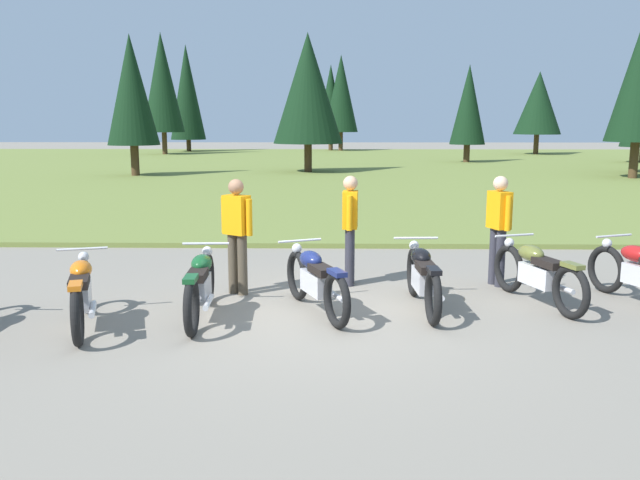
{
  "coord_description": "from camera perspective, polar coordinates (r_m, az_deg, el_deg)",
  "views": [
    {
      "loc": [
        0.18,
        -8.09,
        2.48
      ],
      "look_at": [
        0.0,
        0.6,
        0.9
      ],
      "focal_mm": 36.94,
      "sensor_mm": 36.0,
      "label": 1
    }
  ],
  "objects": [
    {
      "name": "motorcycle_olive",
      "position": [
        9.45,
        18.31,
        -2.71
      ],
      "size": [
        0.86,
        2.03,
        0.88
      ],
      "color": "black",
      "rests_on": "ground"
    },
    {
      "name": "rider_in_hivis_vest",
      "position": [
        9.96,
        2.62,
        1.44
      ],
      "size": [
        0.24,
        0.55,
        1.67
      ],
      "color": "#2D2D38",
      "rests_on": "ground"
    },
    {
      "name": "forest_treeline",
      "position": [
        39.74,
        11.93,
        12.72
      ],
      "size": [
        36.59,
        28.95,
        8.67
      ],
      "color": "#47331E",
      "rests_on": "ground"
    },
    {
      "name": "grass_moorland",
      "position": [
        34.8,
        0.87,
        6.28
      ],
      "size": [
        80.0,
        44.0,
        0.1
      ],
      "primitive_type": "cube",
      "color": "olive",
      "rests_on": "ground"
    },
    {
      "name": "motorcycle_black",
      "position": [
        8.84,
        8.9,
        -3.19
      ],
      "size": [
        0.62,
        2.1,
        0.88
      ],
      "color": "black",
      "rests_on": "ground"
    },
    {
      "name": "rider_checking_bike",
      "position": [
        9.47,
        -7.21,
        0.91
      ],
      "size": [
        0.48,
        0.38,
        1.67
      ],
      "color": "#4C4233",
      "rests_on": "ground"
    },
    {
      "name": "motorcycle_orange",
      "position": [
        8.49,
        -19.96,
        -4.26
      ],
      "size": [
        0.83,
        2.04,
        0.88
      ],
      "color": "black",
      "rests_on": "ground"
    },
    {
      "name": "motorcycle_navy",
      "position": [
        8.57,
        -0.39,
        -3.48
      ],
      "size": [
        0.98,
        1.97,
        0.88
      ],
      "color": "black",
      "rests_on": "ground"
    },
    {
      "name": "ground_plane",
      "position": [
        8.47,
        -0.08,
        -6.73
      ],
      "size": [
        140.0,
        140.0,
        0.0
      ],
      "primitive_type": "plane",
      "color": "gray"
    },
    {
      "name": "rider_with_back_turned",
      "position": [
        10.27,
        15.22,
        1.35
      ],
      "size": [
        0.33,
        0.52,
        1.67
      ],
      "color": "#2D2D38",
      "rests_on": "ground"
    },
    {
      "name": "motorcycle_british_green",
      "position": [
        8.45,
        -10.31,
        -3.85
      ],
      "size": [
        0.62,
        2.1,
        0.88
      ],
      "color": "black",
      "rests_on": "ground"
    }
  ]
}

